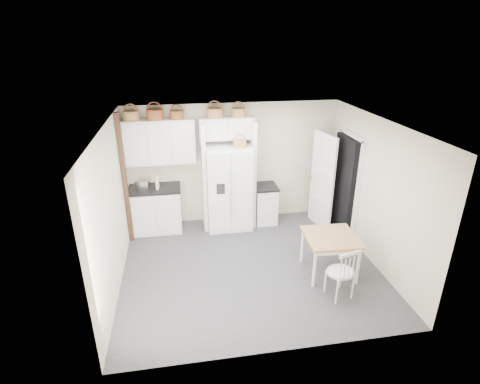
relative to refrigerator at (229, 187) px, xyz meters
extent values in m
plane|color=#25242A|center=(0.15, -1.63, -0.90)|extent=(4.50, 4.50, 0.00)
plane|color=white|center=(0.15, -1.63, 1.70)|extent=(4.50, 4.50, 0.00)
plane|color=beige|center=(0.15, 0.37, 0.40)|extent=(4.50, 0.00, 4.50)
plane|color=beige|center=(-2.10, -1.63, 0.40)|extent=(0.00, 4.00, 4.00)
plane|color=beige|center=(2.40, -1.63, 0.40)|extent=(0.00, 4.00, 4.00)
cube|color=white|center=(0.00, 0.00, 0.00)|extent=(0.93, 0.75, 1.80)
cube|color=silver|center=(-1.53, 0.07, -0.43)|extent=(1.01, 0.64, 0.93)
cube|color=silver|center=(0.82, 0.07, -0.49)|extent=(0.46, 0.56, 0.81)
cube|color=brown|center=(1.47, -2.02, -0.54)|extent=(0.91, 0.91, 0.72)
cube|color=silver|center=(1.39, -2.66, -0.45)|extent=(0.52, 0.49, 0.89)
cube|color=black|center=(-1.53, 0.07, 0.05)|extent=(1.05, 0.68, 0.04)
cube|color=black|center=(0.82, 0.07, -0.07)|extent=(0.50, 0.59, 0.04)
cube|color=silver|center=(-1.76, 0.02, 0.17)|extent=(0.29, 0.21, 0.18)
cube|color=maroon|center=(-1.47, -0.01, 0.19)|extent=(0.07, 0.16, 0.23)
cube|color=white|center=(-1.46, -0.01, 0.20)|extent=(0.05, 0.17, 0.24)
cylinder|color=#8A5F3E|center=(-1.85, 0.20, 1.54)|extent=(0.31, 0.31, 0.18)
cylinder|color=brown|center=(-1.40, 0.20, 1.55)|extent=(0.33, 0.33, 0.19)
cylinder|color=brown|center=(-0.98, 0.20, 1.53)|extent=(0.27, 0.27, 0.16)
cylinder|color=#8A5F3E|center=(-0.24, 0.20, 1.54)|extent=(0.33, 0.33, 0.18)
cylinder|color=#8A5F3E|center=(0.24, 0.20, 1.53)|extent=(0.29, 0.29, 0.17)
cylinder|color=#8A5F3E|center=(0.22, -0.10, 0.97)|extent=(0.26, 0.26, 0.14)
cube|color=silver|center=(-1.35, 0.20, 1.00)|extent=(1.40, 0.34, 0.90)
cube|color=silver|center=(0.00, 0.20, 1.23)|extent=(1.12, 0.34, 0.45)
cube|color=silver|center=(-0.51, 0.07, 0.25)|extent=(0.08, 0.60, 2.30)
cube|color=silver|center=(0.51, 0.07, 0.25)|extent=(0.08, 0.60, 2.30)
cube|color=black|center=(-2.05, -0.28, 0.40)|extent=(0.09, 0.09, 2.60)
cube|color=black|center=(2.31, -0.63, 0.13)|extent=(0.18, 0.85, 2.05)
cube|color=white|center=(1.95, -0.29, 0.13)|extent=(0.21, 0.79, 2.05)
camera|label=1|loc=(-0.98, -7.24, 2.99)|focal=28.00mm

